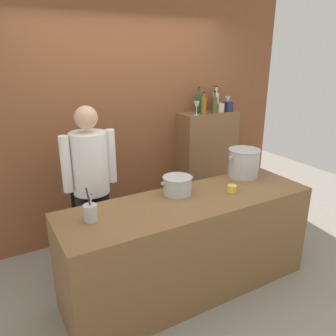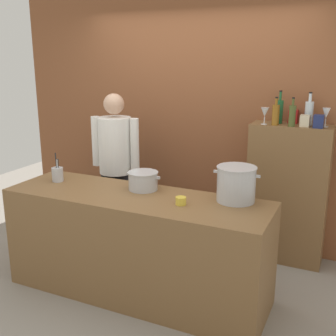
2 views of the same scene
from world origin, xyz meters
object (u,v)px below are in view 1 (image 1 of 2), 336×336
Objects in this scene: spice_tin_cream at (219,108)px; spice_tin_navy at (228,107)px; stockpot_large at (244,163)px; wine_bottle_clear at (216,101)px; wine_bottle_olive at (215,105)px; wine_glass_wide at (227,101)px; stockpot_small at (177,185)px; wine_bottle_green at (199,103)px; chef at (91,180)px; butter_jar at (232,189)px; wine_bottle_amber at (204,106)px; wine_glass_tall at (197,105)px; spice_tin_red at (203,106)px; utensil_crock at (90,212)px.

spice_tin_navy is (0.12, -0.02, 0.01)m from spice_tin_cream.
spice_tin_navy is at bearing 60.68° from stockpot_large.
wine_bottle_olive is (-0.13, -0.15, -0.01)m from wine_bottle_clear.
wine_glass_wide is 1.47× the size of spice_tin_navy.
wine_glass_wide is at bearing 36.81° from stockpot_small.
wine_bottle_green reaches higher than spice_tin_cream.
stockpot_small is 1.50m from wine_bottle_green.
spice_tin_navy is at bearing -174.40° from chef.
wine_bottle_olive is at bearing 40.19° from stockpot_small.
stockpot_large is 1.41× the size of wine_bottle_olive.
chef is at bearing 144.21° from butter_jar.
wine_bottle_clear is 1.15× the size of wine_bottle_olive.
wine_bottle_amber reaches higher than butter_jar.
stockpot_small is 2.02× the size of wine_glass_tall.
spice_tin_cream is at bearing -51.99° from spice_tin_red.
utensil_crock reaches higher than stockpot_small.
wine_bottle_clear is 1.91× the size of wine_glass_tall.
wine_glass_tall is (1.65, 1.04, 0.53)m from utensil_crock.
utensil_crock is (-0.83, -0.12, -0.01)m from stockpot_small.
wine_bottle_amber is (0.11, 0.87, 0.45)m from stockpot_large.
wine_bottle_clear reaches higher than spice_tin_navy.
wine_glass_wide is (2.19, 1.14, 0.54)m from utensil_crock.
wine_bottle_clear is 1.76× the size of wine_glass_wide.
utensil_crock is at bearing -153.90° from spice_tin_navy.
spice_tin_cream is (-0.17, -0.07, -0.07)m from wine_glass_wide.
wine_bottle_amber reaches higher than stockpot_large.
spice_tin_red is (0.24, 1.07, 0.41)m from stockpot_large.
wine_bottle_amber is at bearing -95.23° from wine_bottle_green.
wine_bottle_olive is at bearing 28.28° from utensil_crock.
wine_glass_wide is (1.36, 1.02, 0.53)m from stockpot_small.
stockpot_small is at bearing -143.19° from wine_glass_wide.
butter_jar is 0.32× the size of wine_bottle_olive.
butter_jar is at bearing -119.14° from wine_bottle_olive.
spice_tin_red is at bearing 33.27° from utensil_crock.
spice_tin_navy is (0.49, 0.01, -0.05)m from wine_glass_tall.
wine_glass_wide is 0.20m from spice_tin_cream.
stockpot_large is 1.21m from wine_glass_wide.
wine_bottle_clear is 0.41m from wine_glass_tall.
wine_glass_tall is 1.25× the size of spice_tin_red.
stockpot_small is 1.78m from wine_glass_wide.
utensil_crock is 1.01× the size of wine_bottle_amber.
wine_bottle_clear reaches higher than wine_bottle_amber.
wine_glass_wide is 1.36× the size of spice_tin_red.
spice_tin_red reaches higher than spice_tin_cream.
stockpot_large is 2.35× the size of wine_glass_tall.
spice_tin_cream is (0.37, 0.90, 0.40)m from stockpot_large.
spice_tin_navy is (-0.05, -0.09, -0.06)m from wine_glass_wide.
wine_bottle_olive is at bearing -43.75° from wine_bottle_green.
wine_bottle_amber reaches higher than spice_tin_cream.
utensil_crock is at bearing -150.05° from wine_bottle_clear.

